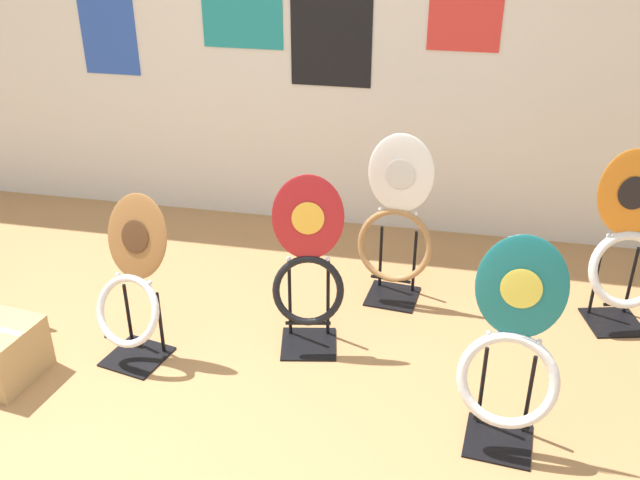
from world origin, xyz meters
The scene contains 7 objects.
ground_plane centered at (0.00, 0.00, 0.00)m, with size 14.00×14.00×0.00m, color #A37547.
wall_back centered at (0.00, 2.34, 1.30)m, with size 8.00×0.07×2.60m.
toilet_seat_display_orange_sun centered at (1.96, 1.41, 0.43)m, with size 0.44×0.36×0.95m.
toilet_seat_display_crimson_swirl centered at (0.39, 0.89, 0.45)m, with size 0.38×0.33×0.91m.
toilet_seat_display_teal_sax centered at (1.34, 0.37, 0.44)m, with size 0.42×0.31×0.95m.
toilet_seat_display_woodgrain centered at (-0.42, 0.63, 0.40)m, with size 0.41×0.39×0.83m.
toilet_seat_display_white_plain centered at (0.77, 1.43, 0.47)m, with size 0.43×0.31×0.96m.
Camera 1 is at (1.06, -2.05, 2.19)m, focal length 40.00 mm.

